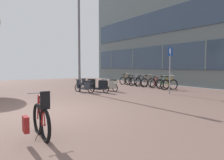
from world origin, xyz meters
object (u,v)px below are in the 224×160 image
Objects in this scene: bicycle_rack_03 at (148,82)px; bicycle_rack_02 at (156,83)px; bicycle_rack_00 at (169,85)px; bicycle_rack_07 at (126,80)px; scooter_far at (89,83)px; scooter_extra at (111,85)px; bicycle_rack_05 at (135,81)px; scooter_mid at (101,86)px; bicycle_rack_04 at (141,82)px; lamp_post at (79,37)px; bicycle_rack_06 at (131,81)px; bicycle_rack_01 at (163,84)px; parking_sign at (170,65)px; bicycle_foreground at (40,120)px; scooter_near at (86,86)px.

bicycle_rack_02 is at bearing -82.99° from bicycle_rack_03.
bicycle_rack_00 is 5.34m from bicycle_rack_07.
scooter_extra is (0.41, -2.31, 0.02)m from scooter_far.
bicycle_rack_05 reaches higher than scooter_extra.
scooter_mid is 2.52m from scooter_far.
bicycle_rack_03 is 1.13× the size of bicycle_rack_04.
bicycle_rack_05 is 6.68m from lamp_post.
scooter_far is (-4.38, 1.56, 0.03)m from bicycle_rack_03.
bicycle_rack_01 is at bearing -89.93° from bicycle_rack_06.
scooter_extra is (-3.89, -2.28, 0.05)m from bicycle_rack_05.
bicycle_rack_04 is 5.17m from parking_sign.
bicycle_rack_00 is at bearing -21.79° from scooter_extra.
bicycle_foreground reaches higher than scooter_near.
bicycle_foreground is 0.23× the size of lamp_post.
bicycle_rack_02 is 1.02× the size of bicycle_rack_06.
bicycle_rack_02 is 0.78× the size of scooter_far.
bicycle_foreground is 0.88× the size of scooter_extra.
scooter_extra is at bearing 158.21° from bicycle_rack_00.
bicycle_rack_06 is at bearing 9.21° from scooter_far.
bicycle_rack_07 is at bearing 45.52° from bicycle_foreground.
bicycle_rack_07 is (0.14, 2.29, 0.01)m from bicycle_rack_04.
scooter_extra is at bearing -137.03° from bicycle_rack_07.
bicycle_rack_01 is 0.81× the size of scooter_far.
scooter_mid is (5.48, 6.67, 0.01)m from bicycle_foreground.
bicycle_rack_06 reaches higher than scooter_near.
bicycle_foreground is 13.71m from bicycle_rack_05.
bicycle_rack_03 reaches higher than scooter_far.
scooter_extra is at bearing 47.05° from bicycle_foreground.
lamp_post is (-3.94, 4.00, 1.81)m from parking_sign.
scooter_mid reaches higher than scooter_extra.
bicycle_foreground is 1.13× the size of bicycle_rack_06.
scooter_mid reaches higher than scooter_far.
bicycle_rack_02 reaches higher than scooter_extra.
scooter_near is 0.93m from scooter_mid.
scooter_far is (0.47, 2.48, -0.03)m from scooter_mid.
bicycle_rack_07 is (0.24, 5.34, -0.01)m from bicycle_rack_00.
bicycle_rack_01 reaches higher than bicycle_rack_04.
bicycle_rack_00 is 0.80m from bicycle_rack_01.
bicycle_rack_01 is at bearing -86.56° from bicycle_rack_05.
lamp_post reaches higher than bicycle_rack_03.
parking_sign is at bearing -106.00° from bicycle_rack_07.
bicycle_rack_02 is 0.72× the size of scooter_mid.
lamp_post is at bearing -166.36° from bicycle_rack_05.
bicycle_rack_03 is (-0.09, 0.76, 0.03)m from bicycle_rack_02.
scooter_mid is at bearing 50.58° from bicycle_foreground.
bicycle_rack_04 reaches higher than scooter_extra.
bicycle_rack_02 is at bearing -90.01° from bicycle_rack_06.
bicycle_rack_02 is at bearing -2.69° from scooter_near.
lamp_post is at bearing 156.92° from bicycle_rack_00.
bicycle_rack_07 reaches higher than bicycle_rack_06.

